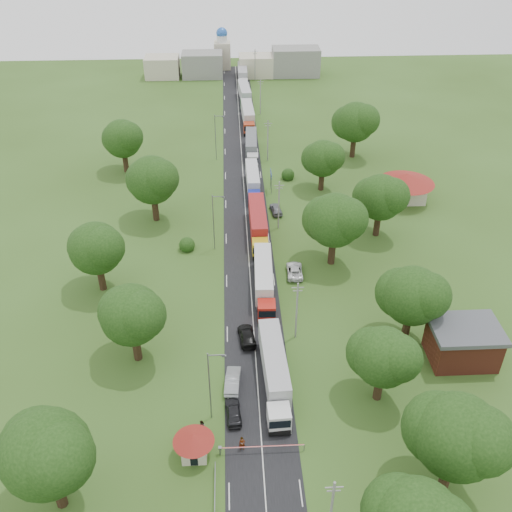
{
  "coord_description": "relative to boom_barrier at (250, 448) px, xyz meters",
  "views": [
    {
      "loc": [
        -2.59,
        -63.62,
        51.8
      ],
      "look_at": [
        0.98,
        8.12,
        3.0
      ],
      "focal_mm": 40.0,
      "sensor_mm": 36.0,
      "label": 1
    }
  ],
  "objects": [
    {
      "name": "tree_13",
      "position": [
        -22.65,
        70.16,
        6.33
      ],
      "size": [
        8.8,
        8.8,
        11.07
      ],
      "color": "#382616",
      "rests_on": "ground"
    },
    {
      "name": "pole_0",
      "position": [
        6.86,
        -10.0,
        3.79
      ],
      "size": [
        1.6,
        0.24,
        9.0
      ],
      "color": "gray",
      "rests_on": "ground"
    },
    {
      "name": "house_brick",
      "position": [
        27.36,
        13.0,
        1.76
      ],
      "size": [
        8.6,
        6.6,
        5.2
      ],
      "color": "maroon",
      "rests_on": "ground"
    },
    {
      "name": "truck_2",
      "position": [
        3.22,
        43.95,
        1.38
      ],
      "size": [
        2.7,
        15.45,
        4.28
      ],
      "color": "gold",
      "rests_on": "ground"
    },
    {
      "name": "truck_4",
      "position": [
        3.51,
        77.18,
        1.15
      ],
      "size": [
        2.84,
        13.92,
        3.85
      ],
      "color": "silver",
      "rests_on": "ground"
    },
    {
      "name": "car_verge_near",
      "position": [
        8.23,
        32.23,
        -0.18
      ],
      "size": [
        2.58,
        5.24,
        1.43
      ],
      "primitive_type": "imported",
      "rotation": [
        0.0,
        0.0,
        3.1
      ],
      "color": "white",
      "rests_on": "ground"
    },
    {
      "name": "truck_1",
      "position": [
        3.23,
        28.12,
        1.27
      ],
      "size": [
        2.91,
        14.75,
        4.08
      ],
      "color": "#B11D14",
      "rests_on": "ground"
    },
    {
      "name": "house_cream",
      "position": [
        31.36,
        55.0,
        2.75
      ],
      "size": [
        10.08,
        10.08,
        5.8
      ],
      "color": "beige",
      "rests_on": "ground"
    },
    {
      "name": "road",
      "position": [
        1.36,
        45.0,
        -0.89
      ],
      "size": [
        8.0,
        200.0,
        0.04
      ],
      "primitive_type": "cube",
      "color": "black",
      "rests_on": "ground"
    },
    {
      "name": "tree_5",
      "position": [
        23.35,
        43.16,
        6.33
      ],
      "size": [
        8.8,
        8.8,
        11.07
      ],
      "color": "#382616",
      "rests_on": "ground"
    },
    {
      "name": "tree_1",
      "position": [
        19.34,
        -4.83,
        6.96
      ],
      "size": [
        9.6,
        9.6,
        12.05
      ],
      "color": "#382616",
      "rests_on": "ground"
    },
    {
      "name": "tree_6",
      "position": [
        16.35,
        60.14,
        5.7
      ],
      "size": [
        8.0,
        8.0,
        10.1
      ],
      "color": "#382616",
      "rests_on": "ground"
    },
    {
      "name": "truck_0",
      "position": [
        3.4,
        9.74,
        1.35
      ],
      "size": [
        3.14,
        15.26,
        4.22
      ],
      "color": "silver",
      "rests_on": "ground"
    },
    {
      "name": "car_lane_rear",
      "position": [
        0.36,
        17.73,
        -0.15
      ],
      "size": [
        2.59,
        5.27,
        1.47
      ],
      "primitive_type": "imported",
      "rotation": [
        0.0,
        0.0,
        3.25
      ],
      "color": "black",
      "rests_on": "ground"
    },
    {
      "name": "boom_barrier",
      "position": [
        0.0,
        0.0,
        0.0
      ],
      "size": [
        9.22,
        0.35,
        1.18
      ],
      "color": "slate",
      "rests_on": "ground"
    },
    {
      "name": "truck_7",
      "position": [
        3.15,
        128.75,
        1.32
      ],
      "size": [
        2.65,
        15.05,
        4.17
      ],
      "color": "#B1B1B1",
      "rests_on": "ground"
    },
    {
      "name": "truck_6",
      "position": [
        3.2,
        111.25,
        1.28
      ],
      "size": [
        3.33,
        14.86,
        4.1
      ],
      "color": "#215A2E",
      "rests_on": "ground"
    },
    {
      "name": "truck_3",
      "position": [
        3.06,
        60.54,
        1.1
      ],
      "size": [
        2.39,
        13.52,
        3.75
      ],
      "color": "navy",
      "rests_on": "ground"
    },
    {
      "name": "pole_2",
      "position": [
        6.86,
        46.0,
        3.79
      ],
      "size": [
        1.6,
        0.24,
        9.0
      ],
      "color": "gray",
      "rests_on": "ground"
    },
    {
      "name": "church",
      "position": [
        -2.64,
        143.0,
        4.5
      ],
      "size": [
        5.0,
        5.0,
        12.3
      ],
      "color": "beige",
      "rests_on": "ground"
    },
    {
      "name": "pedestrian_booth",
      "position": [
        -5.14,
        3.0,
        -0.02
      ],
      "size": [
        0.99,
        1.06,
        1.74
      ],
      "primitive_type": "imported",
      "rotation": [
        0.0,
        0.0,
        -1.06
      ],
      "color": "gray",
      "rests_on": "ground"
    },
    {
      "name": "tree_11",
      "position": [
        -20.65,
        30.16,
        6.33
      ],
      "size": [
        8.8,
        8.8,
        11.07
      ],
      "color": "#382616",
      "rests_on": "ground"
    },
    {
      "name": "distant_town",
      "position": [
        2.04,
        135.0,
        2.6
      ],
      "size": [
        52.0,
        8.0,
        8.0
      ],
      "color": "gray",
      "rests_on": "ground"
    },
    {
      "name": "tree_12",
      "position": [
        -14.66,
        50.17,
        6.96
      ],
      "size": [
        9.6,
        9.6,
        12.05
      ],
      "color": "#382616",
      "rests_on": "ground"
    },
    {
      "name": "lamp_0",
      "position": [
        -3.99,
        5.0,
        4.66
      ],
      "size": [
        2.03,
        0.22,
        10.0
      ],
      "color": "slate",
      "rests_on": "ground"
    },
    {
      "name": "car_lane_front",
      "position": [
        -1.64,
        5.0,
        -0.16
      ],
      "size": [
        2.06,
        4.4,
        1.46
      ],
      "primitive_type": "imported",
      "rotation": [
        0.0,
        0.0,
        3.22
      ],
      "color": "black",
      "rests_on": "ground"
    },
    {
      "name": "car_lane_mid",
      "position": [
        -1.64,
        9.8,
        -0.09
      ],
      "size": [
        2.14,
        5.0,
        1.6
      ],
      "primitive_type": "imported",
      "rotation": [
        0.0,
        0.0,
        3.05
      ],
      "color": "#93979B",
      "rests_on": "ground"
    },
    {
      "name": "tree_4",
      "position": [
        14.34,
        35.17,
        6.96
      ],
      "size": [
        9.6,
        9.6,
        12.05
      ],
      "color": "#382616",
      "rests_on": "ground"
    },
    {
      "name": "ground",
      "position": [
        1.36,
        25.0,
        -0.89
      ],
      "size": [
        260.0,
        260.0,
        0.0
      ],
      "primitive_type": "plane",
      "color": "#314D19",
      "rests_on": "ground"
    },
    {
      "name": "car_verge_far",
      "position": [
        6.89,
        51.43,
        -0.14
      ],
      "size": [
        2.35,
        4.63,
        1.51
      ],
      "primitive_type": "imported",
      "rotation": [
        0.0,
        0.0,
        3.27
      ],
      "color": "slate",
      "rests_on": "ground"
    },
    {
      "name": "pole_1",
      "position": [
        6.86,
        18.0,
        3.79
      ],
      "size": [
        1.6,
        0.24,
        9.0
      ],
      "color": "gray",
      "rests_on": "ground"
    },
    {
      "name": "lamp_1",
      "position": [
        -3.99,
        40.0,
        4.66
      ],
      "size": [
        2.03,
        0.22,
        10.0
      ],
      "color": "slate",
      "rests_on": "ground"
    },
    {
      "name": "lamp_2",
      "position": [
        -3.99,
        75.0,
        4.66
      ],
      "size": [
        2.03,
        0.22,
        10.0
      ],
      "color": "slate",
      "rests_on": "ground"
    },
    {
      "name": "tree_10",
      "position": [
        -13.65,
        15.16,
        6.33
      ],
      "size": [
        8.8,
        8.8,
        11.07
      ],
      "color": "#382616",
      "rests_on": "ground"
    },
    {
      "name": "tree_7",
      "position": [
        25.34,
        75.17,
        6.96
      ],
      "size": [
        9.6,
        9.6,
        12.05
      ],
      "color": "#382616",
      "rests_on": "ground"
    },
    {
      "name": "tree_3",
      "position": [
        21.35,
        17.16,
        6.33
      ],
      "size": [
        8.8,
        8.8,
        11.07
      ],
      "color": "#382616",
      "rests_on": "ground"
    },
    {
      "name": "guard_booth",
      "position": [
        -5.84,
        -0.0,
        1.27
      ],
      "size": [
        4.4,
        4.4,
        3.45
      ],
      "color": "beige",
      "rests_on": "ground"
    },
    {
      "name": "info_sign",
      "position": [
        6.56,
        60.0,
        2.11
      ],
      "size": [
        0.12,
        3.1,
        4.1
      ],
      "color": "slate",
      "rests_on": "ground"
    },
    {
      "name": "pole_3",
      "position": [
        6.86,
        74.0,
        3.79
      ],
      "size": [
        1.6,
        0.24,
        9.0
      ],
      "color": "gray",
      "rests_on": "ground"
    },
    {
      "name": "tree_9",
      "position": [
        -18.66,
        -4.83,
        6.96
      ],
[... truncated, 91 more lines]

